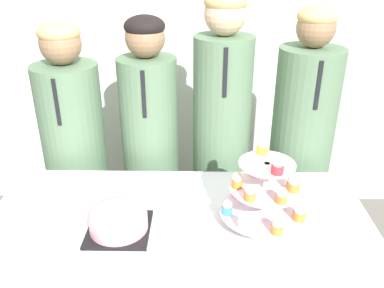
{
  "coord_description": "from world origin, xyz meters",
  "views": [
    {
      "loc": [
        0.07,
        -0.92,
        1.71
      ],
      "look_at": [
        0.05,
        0.39,
        1.07
      ],
      "focal_mm": 38.0,
      "sensor_mm": 36.0,
      "label": 1
    }
  ],
  "objects_px": {
    "student_3": "(298,163)",
    "student_0": "(78,166)",
    "cake_knife": "(86,255)",
    "cupcake_stand": "(266,191)",
    "student_1": "(151,163)",
    "round_cake": "(118,218)",
    "student_2": "(220,154)"
  },
  "relations": [
    {
      "from": "cake_knife",
      "to": "student_1",
      "type": "xyz_separation_m",
      "value": [
        0.13,
        0.8,
        -0.09
      ]
    },
    {
      "from": "student_0",
      "to": "round_cake",
      "type": "bearing_deg",
      "value": -62.43
    },
    {
      "from": "cupcake_stand",
      "to": "student_3",
      "type": "height_order",
      "value": "student_3"
    },
    {
      "from": "student_0",
      "to": "student_3",
      "type": "height_order",
      "value": "student_3"
    },
    {
      "from": "student_3",
      "to": "student_1",
      "type": "bearing_deg",
      "value": -180.0
    },
    {
      "from": "cake_knife",
      "to": "student_1",
      "type": "distance_m",
      "value": 0.82
    },
    {
      "from": "student_1",
      "to": "student_2",
      "type": "xyz_separation_m",
      "value": [
        0.36,
        0.0,
        0.06
      ]
    },
    {
      "from": "cupcake_stand",
      "to": "student_2",
      "type": "xyz_separation_m",
      "value": [
        -0.13,
        0.6,
        -0.16
      ]
    },
    {
      "from": "student_0",
      "to": "student_2",
      "type": "xyz_separation_m",
      "value": [
        0.75,
        -0.0,
        0.08
      ]
    },
    {
      "from": "round_cake",
      "to": "student_0",
      "type": "bearing_deg",
      "value": 117.57
    },
    {
      "from": "cupcake_stand",
      "to": "student_1",
      "type": "distance_m",
      "value": 0.81
    },
    {
      "from": "round_cake",
      "to": "student_3",
      "type": "bearing_deg",
      "value": 39.58
    },
    {
      "from": "cake_knife",
      "to": "student_2",
      "type": "bearing_deg",
      "value": 59.9
    },
    {
      "from": "student_2",
      "to": "student_3",
      "type": "distance_m",
      "value": 0.41
    },
    {
      "from": "round_cake",
      "to": "student_1",
      "type": "relative_size",
      "value": 0.16
    },
    {
      "from": "student_3",
      "to": "student_2",
      "type": "bearing_deg",
      "value": -180.0
    },
    {
      "from": "cake_knife",
      "to": "student_2",
      "type": "distance_m",
      "value": 0.94
    },
    {
      "from": "student_2",
      "to": "round_cake",
      "type": "bearing_deg",
      "value": -121.04
    },
    {
      "from": "cake_knife",
      "to": "student_0",
      "type": "relative_size",
      "value": 0.2
    },
    {
      "from": "student_3",
      "to": "student_0",
      "type": "bearing_deg",
      "value": -180.0
    },
    {
      "from": "cupcake_stand",
      "to": "student_1",
      "type": "height_order",
      "value": "student_1"
    },
    {
      "from": "student_3",
      "to": "round_cake",
      "type": "bearing_deg",
      "value": -140.42
    },
    {
      "from": "cake_knife",
      "to": "student_3",
      "type": "bearing_deg",
      "value": 43.17
    },
    {
      "from": "student_2",
      "to": "student_3",
      "type": "relative_size",
      "value": 1.04
    },
    {
      "from": "round_cake",
      "to": "student_0",
      "type": "height_order",
      "value": "student_0"
    },
    {
      "from": "cake_knife",
      "to": "cupcake_stand",
      "type": "relative_size",
      "value": 0.87
    },
    {
      "from": "cake_knife",
      "to": "student_0",
      "type": "xyz_separation_m",
      "value": [
        -0.26,
        0.8,
        -0.11
      ]
    },
    {
      "from": "cake_knife",
      "to": "cupcake_stand",
      "type": "height_order",
      "value": "cupcake_stand"
    },
    {
      "from": "student_1",
      "to": "cupcake_stand",
      "type": "bearing_deg",
      "value": -50.91
    },
    {
      "from": "cake_knife",
      "to": "student_0",
      "type": "bearing_deg",
      "value": 109.27
    },
    {
      "from": "cake_knife",
      "to": "student_2",
      "type": "xyz_separation_m",
      "value": [
        0.49,
        0.8,
        -0.03
      ]
    },
    {
      "from": "student_1",
      "to": "student_3",
      "type": "height_order",
      "value": "student_3"
    }
  ]
}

